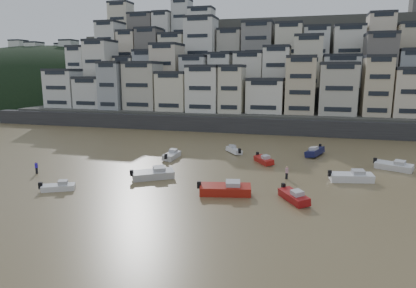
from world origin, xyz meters
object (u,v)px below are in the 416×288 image
(boat_f, at_px, (172,154))
(boat_j, at_px, (58,186))
(boat_h, at_px, (234,149))
(person_blue, at_px, (36,167))
(boat_d, at_px, (352,175))
(boat_g, at_px, (394,165))
(boat_i, at_px, (315,151))
(boat_e, at_px, (264,159))
(boat_b, at_px, (294,195))
(boat_c, at_px, (153,173))
(person_pink, at_px, (287,173))
(boat_a, at_px, (225,188))

(boat_f, height_order, boat_j, boat_f)
(boat_h, relative_size, person_blue, 2.63)
(boat_d, distance_m, boat_g, 9.91)
(boat_h, xyz_separation_m, person_blue, (-23.88, -20.26, 0.25))
(boat_i, xyz_separation_m, boat_j, (-29.69, -27.59, -0.24))
(boat_d, relative_size, boat_j, 1.42)
(boat_e, distance_m, boat_f, 14.85)
(boat_g, relative_size, person_blue, 3.13)
(boat_b, xyz_separation_m, boat_j, (-27.22, -3.65, -0.13))
(boat_f, distance_m, boat_h, 11.26)
(boat_d, height_order, person_blue, person_blue)
(boat_e, bearing_deg, boat_c, -78.87)
(person_pink, bearing_deg, boat_c, -164.34)
(boat_a, relative_size, boat_f, 1.22)
(boat_a, distance_m, boat_i, 26.02)
(boat_e, height_order, boat_i, boat_i)
(boat_a, height_order, person_blue, boat_a)
(boat_a, relative_size, boat_b, 1.26)
(boat_i, bearing_deg, boat_b, 12.65)
(boat_c, xyz_separation_m, boat_j, (-9.00, -7.40, -0.24))
(boat_d, bearing_deg, person_blue, 178.13)
(boat_i, relative_size, person_pink, 3.41)
(boat_e, bearing_deg, boat_b, -15.21)
(boat_j, relative_size, person_pink, 2.38)
(person_pink, bearing_deg, boat_g, 30.33)
(boat_d, xyz_separation_m, person_blue, (-41.86, -7.46, 0.07))
(boat_j, height_order, person_pink, person_pink)
(boat_e, bearing_deg, boat_f, -119.63)
(boat_c, height_order, boat_d, boat_c)
(boat_f, bearing_deg, person_blue, 132.57)
(boat_e, relative_size, boat_f, 0.91)
(boat_e, height_order, boat_f, boat_f)
(boat_a, xyz_separation_m, boat_g, (20.96, 17.06, -0.13))
(boat_g, height_order, boat_h, boat_g)
(boat_d, relative_size, person_pink, 3.39)
(boat_a, relative_size, boat_g, 1.17)
(boat_e, distance_m, person_pink, 8.78)
(boat_g, bearing_deg, person_blue, -137.42)
(boat_h, bearing_deg, boat_j, 111.19)
(boat_h, distance_m, person_pink, 16.95)
(boat_g, height_order, person_blue, person_blue)
(boat_j, height_order, person_blue, person_blue)
(boat_a, relative_size, boat_d, 1.08)
(boat_f, bearing_deg, boat_g, -86.70)
(boat_a, height_order, boat_h, boat_a)
(boat_g, xyz_separation_m, boat_j, (-40.52, -20.67, -0.18))
(boat_c, bearing_deg, person_pink, -18.09)
(boat_j, bearing_deg, boat_a, -16.09)
(boat_d, height_order, boat_i, boat_i)
(boat_f, distance_m, boat_g, 33.40)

